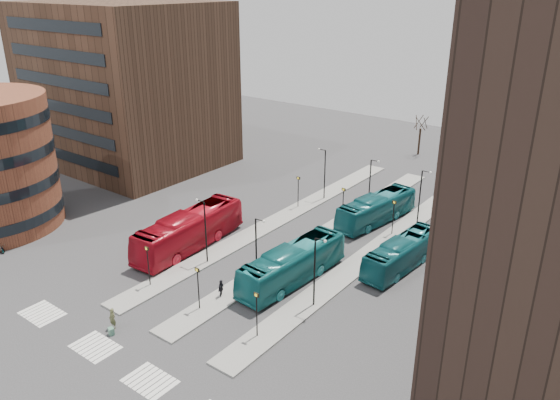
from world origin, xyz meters
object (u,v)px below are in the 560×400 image
Objects in this scene: teal_bus_b at (376,209)px; traveller at (113,319)px; commuter_b at (221,289)px; bicycle_far at (2,248)px; commuter_a at (165,244)px; teal_bus_c at (403,253)px; commuter_c at (263,285)px; suitcase at (111,331)px; red_bus at (189,230)px; teal_bus_a at (293,264)px; teal_bus_d at (476,185)px.

traveller is at bearing -94.01° from teal_bus_b.
commuter_b is 23.76m from bicycle_far.
commuter_a is at bearing -38.05° from bicycle_far.
teal_bus_c is 6.63× the size of commuter_c.
teal_bus_b reaches higher than bicycle_far.
bicycle_far reaches higher than suitcase.
teal_bus_c is at bearing -169.76° from commuter_c.
commuter_b is (-2.96, -21.47, -0.75)m from teal_bus_b.
traveller is (-13.26, -22.03, -0.60)m from teal_bus_c.
red_bus is 1.11× the size of teal_bus_a.
teal_bus_d is 6.64× the size of commuter_a.
teal_bus_d is 45.53m from traveller.
teal_bus_c reaches higher than traveller.
teal_bus_b is 6.60× the size of traveller.
red_bus reaches higher than bicycle_far.
commuter_b is (10.02, -2.80, 0.02)m from commuter_a.
traveller is (-6.53, -29.64, -0.71)m from teal_bus_b.
teal_bus_b is at bearing 96.24° from suitcase.
teal_bus_d is at bearing 92.24° from suitcase.
red_bus reaches higher than teal_bus_b.
teal_bus_c is at bearing 21.79° from red_bus.
teal_bus_b is 22.76m from commuter_a.
bicycle_far is (-25.08, -9.51, -0.38)m from commuter_c.
suitcase is 45.97m from teal_bus_d.
commuter_c is (-0.63, -18.82, -0.78)m from teal_bus_b.
red_bus is 1.27× the size of teal_bus_c.
teal_bus_a is at bearing -124.21° from teal_bus_c.
commuter_c is at bearing -83.49° from teal_bus_b.
commuter_b reaches higher than commuter_a.
teal_bus_c is 21.72m from teal_bus_d.
teal_bus_a is 1.13× the size of teal_bus_d.
commuter_b is (8.78, -4.92, -1.02)m from red_bus.
teal_bus_d reaches higher than commuter_b.
commuter_a is (-1.24, -2.12, -1.05)m from red_bus.
teal_bus_a reaches higher than teal_bus_c.
teal_bus_d is 37.92m from commuter_a.
teal_bus_a is at bearing -80.95° from teal_bus_b.
commuter_c is (-7.35, -11.21, -0.67)m from teal_bus_c.
traveller reaches higher than bicycle_far.
teal_bus_d is at bearing 55.80° from red_bus.
bicycle_far is at bearing -136.66° from teal_bus_d.
teal_bus_b is 1.08× the size of teal_bus_c.
commuter_b is at bearing -114.07° from teal_bus_d.
teal_bus_d is at bearing 75.17° from teal_bus_b.
commuter_b is at bearing 88.39° from suitcase.
suitcase is 0.04× the size of red_bus.
bicycle_far is at bearing -25.74° from commuter_c.
bicycle_far is at bearing -150.35° from teal_bus_a.
commuter_c is at bearing -171.26° from commuter_a.
red_bus is 35.45m from teal_bus_d.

